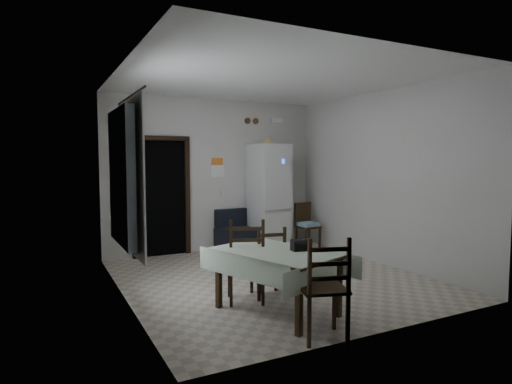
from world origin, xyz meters
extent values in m
plane|color=#C0B39D|center=(0.00, 0.00, 0.00)|extent=(4.50, 4.50, 0.00)
cube|color=black|center=(-1.05, 2.46, 1.05)|extent=(0.90, 0.45, 2.10)
cube|color=black|center=(-1.54, 2.22, 1.05)|extent=(0.08, 0.10, 2.18)
cube|color=black|center=(-0.56, 2.22, 1.05)|extent=(0.08, 0.10, 2.18)
cube|color=black|center=(-1.05, 2.22, 2.14)|extent=(1.06, 0.10, 0.08)
cube|color=silver|center=(-2.15, -0.20, 1.55)|extent=(0.10, 1.20, 1.60)
cube|color=beige|center=(-2.04, -0.20, 1.55)|extent=(0.02, 1.45, 1.85)
cylinder|color=black|center=(-2.03, -0.20, 2.50)|extent=(0.02, 1.60, 0.02)
cube|color=white|center=(0.05, 2.24, 1.62)|extent=(0.28, 0.02, 0.40)
cube|color=orange|center=(0.05, 2.23, 1.72)|extent=(0.24, 0.01, 0.14)
cube|color=beige|center=(0.15, 2.24, 1.10)|extent=(0.08, 0.02, 0.12)
cylinder|color=brown|center=(0.70, 2.23, 2.52)|extent=(0.12, 0.03, 0.12)
cylinder|color=brown|center=(0.88, 2.23, 2.52)|extent=(0.12, 0.03, 0.12)
cube|color=white|center=(1.35, 2.21, 2.55)|extent=(0.25, 0.07, 0.09)
cone|color=tan|center=(0.95, 1.86, 2.14)|extent=(0.23, 0.23, 0.17)
cube|color=black|center=(-0.39, -1.37, 0.78)|extent=(0.21, 0.14, 0.13)
camera|label=1|loc=(-3.03, -5.43, 1.76)|focal=30.00mm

